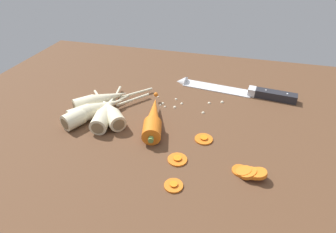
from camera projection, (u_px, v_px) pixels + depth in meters
ground_plane at (170, 124)px, 71.88cm from camera, size 120.00×90.00×4.00cm
chefs_knife at (231, 89)px, 81.84cm from camera, size 34.85×7.53×4.18cm
whole_carrot at (153, 118)px, 66.65cm from camera, size 7.99×20.25×4.20cm
parsnip_front at (110, 111)px, 69.42cm from camera, size 15.52×16.36×4.00cm
parsnip_mid_left at (102, 100)px, 74.11cm from camera, size 16.95×17.74×4.00cm
parsnip_mid_right at (98, 109)px, 70.35cm from camera, size 15.76×19.06×4.00cm
parsnip_back at (88, 113)px, 68.83cm from camera, size 10.66×18.44×4.00cm
parsnip_outer at (106, 112)px, 69.28cm from camera, size 6.24×21.85×4.00cm
carrot_slice_stack at (249, 172)px, 53.57cm from camera, size 6.53×4.33×2.57cm
carrot_slice_stray_near at (204, 138)px, 62.99cm from camera, size 4.04×4.04×0.70cm
carrot_slice_stray_mid at (177, 159)px, 57.39cm from camera, size 4.00×4.00×0.70cm
carrot_slice_stray_far at (174, 185)px, 51.54cm from camera, size 3.52×3.52×0.70cm
mince_crumbs at (185, 103)px, 75.94cm from camera, size 19.56×7.47×0.88cm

